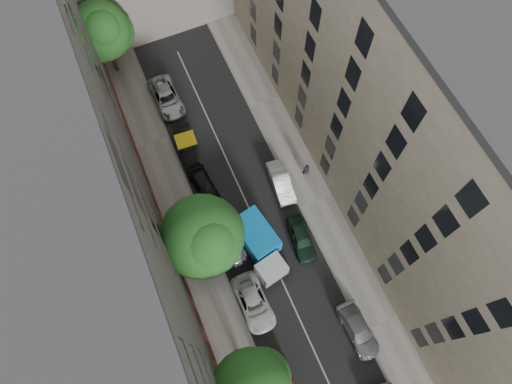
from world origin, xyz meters
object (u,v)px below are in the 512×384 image
tree_far (102,33)px  car_left_4 (204,185)px  tarp_truck (260,245)px  pedestrian (306,169)px  car_right_3 (281,182)px  tree_mid (204,238)px  car_left_5 (187,146)px  car_right_1 (358,330)px  car_left_2 (254,303)px  car_left_6 (167,98)px  car_right_2 (301,238)px  car_left_3 (226,238)px  lamp_post (259,361)px

tree_far → car_left_4: bearing=-77.9°
tarp_truck → pedestrian: size_ratio=3.55×
car_right_3 → tree_mid: (-7.87, -3.68, 5.08)m
car_right_3 → car_left_5: bearing=139.3°
car_left_5 → car_right_1: car_left_5 is taller
tarp_truck → car_right_3: size_ratio=1.47×
car_left_4 → car_left_5: (0.00, 3.99, 0.05)m
car_right_1 → car_left_2: bearing=140.0°
car_left_4 → tree_far: (-3.20, 14.89, 4.53)m
car_left_2 → car_left_6: size_ratio=0.95×
car_left_4 → tree_mid: bearing=-111.5°
car_right_3 → tree_mid: size_ratio=0.47×
car_right_1 → car_left_6: bearing=102.2°
tree_mid → pedestrian: tree_mid is taller
car_left_2 → car_left_5: car_left_5 is taller
car_left_6 → car_right_2: car_left_6 is taller
tree_mid → tree_far: size_ratio=1.12×
tree_far → car_left_6: bearing=-58.9°
car_left_2 → pedestrian: pedestrian is taller
car_left_4 → tarp_truck: bearing=-78.6°
car_right_3 → tree_far: tree_far is taller
car_left_5 → car_left_3: bearing=-86.2°
car_left_6 → car_right_2: bearing=-73.8°
tarp_truck → lamp_post: 9.10m
tarp_truck → car_right_2: size_ratio=1.51×
car_right_2 → pedestrian: 6.06m
car_left_3 → tree_mid: bearing=-153.3°
car_right_1 → tree_mid: tree_mid is taller
tarp_truck → car_right_3: tarp_truck is taller
car_left_3 → car_left_4: size_ratio=1.22×
tarp_truck → car_right_1: size_ratio=1.38×
car_right_2 → car_right_1: bearing=-76.5°
car_left_5 → car_right_3: 8.90m
car_left_3 → car_right_2: (5.60, -2.40, -0.02)m
car_left_4 → tree_mid: size_ratio=0.46×
car_left_2 → car_right_1: size_ratio=1.09×
car_left_3 → car_right_3: bearing=22.9°
car_left_2 → lamp_post: (-1.40, -4.17, 3.48)m
car_left_6 → car_right_1: 26.19m
car_right_1 → car_right_2: size_ratio=1.09×
car_right_1 → lamp_post: (-7.80, 0.83, 3.51)m
lamp_post → tree_mid: bearing=92.0°
car_right_1 → tree_far: (-9.60, 30.69, 4.57)m
car_left_6 → tree_mid: (-1.71, -15.71, 5.06)m
car_right_1 → pedestrian: pedestrian is taller
car_left_3 → tree_mid: tree_mid is taller
car_right_2 → car_left_5: bearing=123.7°
car_left_2 → pedestrian: size_ratio=2.80×
tarp_truck → tree_mid: bearing=155.5°
car_left_2 → lamp_post: lamp_post is taller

